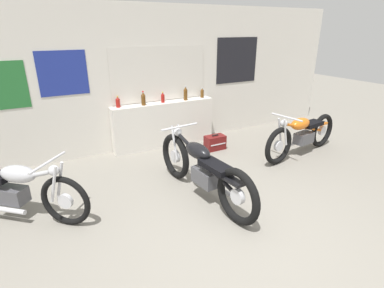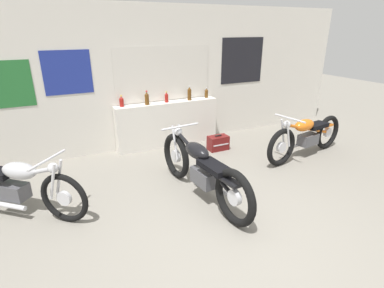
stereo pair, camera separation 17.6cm
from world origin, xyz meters
name	(u,v)px [view 1 (the left image)]	position (x,y,z in m)	size (l,w,h in m)	color
ground_plane	(241,243)	(0.00, 0.00, 0.00)	(24.00, 24.00, 0.00)	gray
wall_back	(138,80)	(0.02, 3.50, 1.40)	(10.00, 0.07, 2.80)	silver
sill_counter	(164,124)	(0.48, 3.32, 0.47)	(2.18, 0.28, 0.93)	silver
bottle_leftmost	(118,102)	(-0.44, 3.36, 1.03)	(0.08, 0.08, 0.22)	maroon
bottle_left_center	(143,99)	(0.04, 3.30, 1.06)	(0.08, 0.08, 0.28)	#5B3814
bottle_center	(163,98)	(0.47, 3.33, 1.03)	(0.07, 0.07, 0.22)	maroon
bottle_right_center	(185,94)	(0.97, 3.30, 1.07)	(0.08, 0.08, 0.30)	#5B3814
bottle_rightmost	(202,93)	(1.41, 3.35, 1.03)	(0.07, 0.07, 0.22)	#5B3814
motorcycle_black	(203,170)	(0.13, 1.12, 0.44)	(0.64, 2.27, 0.95)	black
motorcycle_silver	(14,188)	(-2.28, 1.83, 0.43)	(1.66, 1.48, 0.87)	black
motorcycle_orange	(302,134)	(2.64, 1.58, 0.42)	(2.13, 0.67, 0.89)	black
hard_case_darkred	(215,143)	(1.29, 2.61, 0.15)	(0.41, 0.25, 0.32)	maroon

